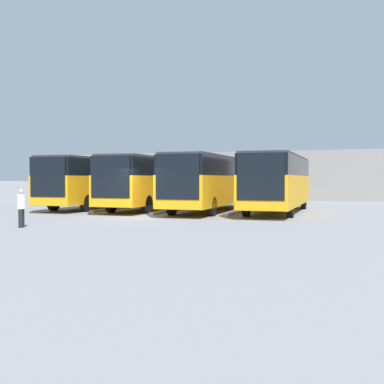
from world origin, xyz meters
The scene contains 10 objects.
ground_plane centered at (0.00, 0.00, 0.00)m, with size 600.00×600.00×0.00m, color gray.
bus_0 centered at (-6.06, -6.29, 1.85)m, with size 3.05×11.81×3.32m.
curb_divider_0 centered at (-4.04, -4.56, 0.07)m, with size 0.24×5.10×0.15m, color #B2B2AD.
bus_1 centered at (-2.02, -5.84, 1.85)m, with size 3.05×11.81×3.32m.
curb_divider_1 centered at (0.00, -4.10, 0.07)m, with size 0.24×5.10×0.15m, color #B2B2AD.
bus_2 centered at (2.02, -6.32, 1.85)m, with size 3.05×11.81×3.32m.
curb_divider_2 centered at (4.04, -4.59, 0.07)m, with size 0.24×5.10×0.15m, color #B2B2AD.
bus_3 centered at (6.05, -6.37, 1.85)m, with size 3.05×11.81×3.32m.
pedestrian centered at (2.07, 6.03, 0.84)m, with size 0.45×0.45×1.56m.
station_building centered at (0.00, -27.93, 2.27)m, with size 43.39×15.34×4.50m.
Camera 1 is at (-11.24, 21.75, 1.98)m, focal length 45.00 mm.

